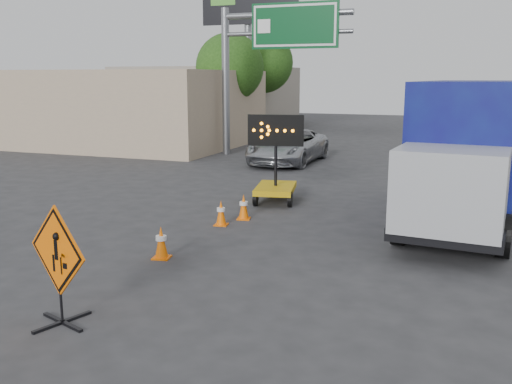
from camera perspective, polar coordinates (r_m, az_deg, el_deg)
The scene contains 14 objects.
ground at distance 9.27m, azimuth -10.85°, elevation -12.12°, with size 100.00×100.00×0.00m, color #2D2D30.
storefront_left_near at distance 32.96m, azimuth -13.74°, elevation 8.22°, with size 14.00×10.00×4.00m, color tan.
storefront_left_far at distance 45.62m, azimuth -4.77°, elevation 9.56°, with size 12.00×10.00×4.40m, color gray.
highway_gantry at distance 26.74m, azimuth 1.07°, elevation 14.45°, with size 6.18×0.38×6.90m.
billboard at distance 35.68m, azimuth -0.65°, elevation 17.37°, with size 6.10×0.54×9.85m.
tree_left_near at distance 31.78m, azimuth -2.63°, elevation 12.32°, with size 3.71×3.71×6.03m.
tree_left_far at distance 39.59m, azimuth 0.69°, elevation 12.79°, with size 4.10×4.10×6.66m.
construction_sign at distance 9.01m, azimuth -19.17°, elevation -6.66°, with size 1.32×0.95×1.84m.
arrow_board at distance 16.95m, azimuth 1.97°, elevation 0.97°, with size 1.63×2.00×2.60m.
pickup_truck at distance 24.77m, azimuth 3.24°, elevation 4.61°, with size 2.42×5.24×1.46m, color #ACAEB3.
box_truck at distance 15.17m, azimuth 20.27°, elevation 2.95°, with size 2.90×7.68×3.57m.
cone_a at distance 11.89m, azimuth -9.46°, elevation -4.98°, with size 0.40×0.40×0.68m.
cone_b at distance 14.34m, azimuth -3.52°, elevation -2.09°, with size 0.37×0.37×0.64m.
cone_c at distance 14.92m, azimuth -1.24°, elevation -1.48°, with size 0.41×0.41×0.67m.
Camera 1 is at (4.54, -7.20, 3.67)m, focal length 40.00 mm.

